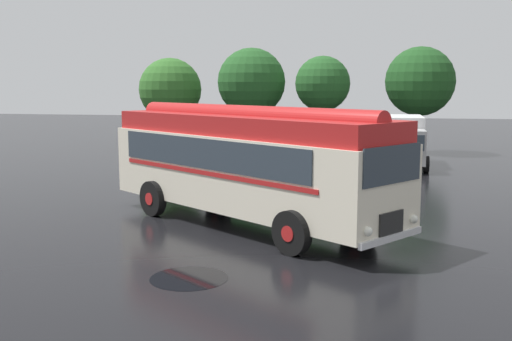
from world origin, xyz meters
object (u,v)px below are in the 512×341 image
object	(u,v)px
car_near_left	(237,147)
box_van	(402,139)
car_mid_right	(348,150)
car_mid_left	(288,148)
vintage_bus	(246,161)

from	to	relation	value
car_near_left	box_van	size ratio (longest dim) A/B	0.73
car_mid_right	car_mid_left	bearing A→B (deg)	172.90
car_near_left	car_mid_right	distance (m)	5.75
vintage_bus	car_near_left	world-z (taller)	vintage_bus
car_mid_left	vintage_bus	bearing A→B (deg)	-86.66
car_near_left	car_mid_right	xyz separation A→B (m)	(5.74, -0.30, 0.00)
car_near_left	car_mid_right	size ratio (longest dim) A/B	0.97
vintage_bus	box_van	distance (m)	14.91
car_near_left	box_van	xyz separation A→B (m)	(8.39, 0.50, 0.52)
car_mid_right	box_van	world-z (taller)	box_van
vintage_bus	car_mid_left	world-z (taller)	vintage_bus
car_mid_left	car_mid_right	world-z (taller)	same
car_near_left	car_mid_left	bearing A→B (deg)	1.67
car_mid_right	box_van	bearing A→B (deg)	16.96
vintage_bus	car_near_left	size ratio (longest dim) A/B	2.28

